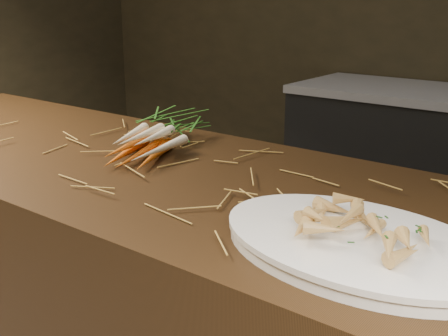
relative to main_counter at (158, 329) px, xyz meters
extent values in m
cube|color=black|center=(0.00, 0.00, 0.00)|extent=(2.40, 0.70, 0.90)
cone|color=#C54B03|center=(-0.08, 0.00, 0.47)|extent=(0.12, 0.23, 0.03)
cone|color=#C54B03|center=(-0.05, 0.01, 0.47)|extent=(0.10, 0.24, 0.03)
cone|color=#C54B03|center=(-0.01, 0.02, 0.47)|extent=(0.13, 0.23, 0.03)
cone|color=#C54B03|center=(-0.06, 0.00, 0.49)|extent=(0.10, 0.24, 0.03)
cone|color=beige|center=(-0.08, 0.01, 0.51)|extent=(0.12, 0.21, 0.04)
cone|color=beige|center=(-0.04, 0.01, 0.51)|extent=(0.09, 0.22, 0.03)
cone|color=beige|center=(-0.02, 0.03, 0.51)|extent=(0.10, 0.22, 0.04)
cone|color=beige|center=(0.01, 0.01, 0.49)|extent=(0.06, 0.22, 0.03)
ellipsoid|color=#377523|center=(-0.12, 0.20, 0.49)|extent=(0.21, 0.24, 0.08)
camera|label=1|loc=(0.92, -0.90, 0.84)|focal=45.00mm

